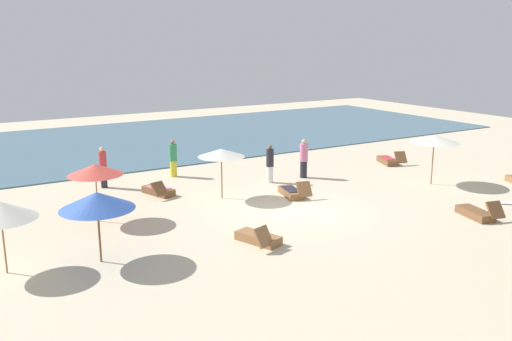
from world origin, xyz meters
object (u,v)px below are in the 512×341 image
umbrella_3 (95,170)px  lounger_4 (292,192)px  lounger_0 (389,160)px  person_3 (103,167)px  umbrella_0 (97,201)px  umbrella_4 (221,153)px  umbrella_2 (434,139)px  person_0 (304,158)px  umbrella_1 (0,210)px  lounger_1 (477,213)px  person_2 (173,158)px  lounger_3 (259,238)px  lounger_5 (159,191)px  person_1 (270,164)px

umbrella_3 → lounger_4: 7.90m
lounger_0 → person_3: (-13.94, 2.99, 0.74)m
umbrella_0 → umbrella_4: (6.02, 3.96, 0.03)m
umbrella_2 → person_0: size_ratio=1.21×
umbrella_1 → person_3: size_ratio=1.14×
umbrella_1 → umbrella_3: 4.55m
umbrella_3 → lounger_1: umbrella_3 is taller
lounger_4 → person_2: person_2 is taller
umbrella_4 → lounger_0: bearing=6.0°
umbrella_3 → umbrella_4: umbrella_3 is taller
umbrella_3 → person_0: 10.04m
umbrella_1 → lounger_1: (15.13, -3.60, -1.63)m
lounger_3 → person_2: size_ratio=1.00×
lounger_1 → lounger_4: (-4.11, 5.71, 0.01)m
lounger_1 → lounger_5: 12.35m
umbrella_4 → lounger_4: umbrella_4 is taller
umbrella_2 → lounger_3: (-10.32, -2.17, -1.86)m
umbrella_2 → person_2: bearing=141.9°
umbrella_0 → lounger_1: bearing=-13.4°
umbrella_0 → person_0: (10.84, 4.98, -0.93)m
lounger_5 → umbrella_1: bearing=-141.2°
umbrella_3 → lounger_0: umbrella_3 is taller
umbrella_1 → lounger_5: umbrella_1 is taller
lounger_1 → person_1: 8.90m
umbrella_2 → umbrella_1: bearing=-178.4°
umbrella_2 → lounger_5: 12.08m
lounger_0 → lounger_1: (-3.64, -8.08, -0.01)m
umbrella_0 → umbrella_4: bearing=33.3°
umbrella_2 → lounger_5: (-10.98, 4.67, -1.85)m
lounger_3 → lounger_0: bearing=27.8°
lounger_3 → person_1: bearing=54.6°
lounger_5 → person_0: 6.93m
person_3 → person_2: bearing=4.5°
lounger_5 → umbrella_3: bearing=-145.5°
umbrella_1 → lounger_0: (18.77, 4.48, -1.63)m
umbrella_1 → lounger_0: size_ratio=1.15×
lounger_4 → lounger_5: bearing=146.3°
umbrella_4 → person_2: 4.47m
umbrella_1 → umbrella_2: umbrella_2 is taller
umbrella_3 → person_2: 6.79m
umbrella_3 → lounger_0: bearing=5.3°
person_2 → person_3: bearing=-175.5°
umbrella_0 → umbrella_1: size_ratio=1.03×
lounger_1 → person_0: size_ratio=0.98×
lounger_3 → person_1: size_ratio=1.02×
lounger_3 → person_3: 9.45m
lounger_1 → person_0: person_0 is taller
person_0 → umbrella_0: bearing=-155.3°
umbrella_4 → lounger_5: size_ratio=1.13×
lounger_1 → person_3: person_3 is taller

